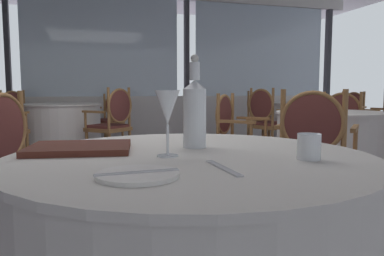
{
  "coord_description": "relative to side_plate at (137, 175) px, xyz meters",
  "views": [
    {
      "loc": [
        -0.34,
        -2.9,
        0.96
      ],
      "look_at": [
        -0.02,
        -1.8,
        0.85
      ],
      "focal_mm": 35.05,
      "sensor_mm": 36.0,
      "label": 1
    }
  ],
  "objects": [
    {
      "name": "water_tumbler",
      "position": [
        0.5,
        0.08,
        0.03
      ],
      "size": [
        0.07,
        0.07,
        0.07
      ],
      "primitive_type": "cylinder",
      "color": "white",
      "rests_on": "foreground_table"
    },
    {
      "name": "dining_chair_2_2",
      "position": [
        0.27,
        5.64,
        -0.25
      ],
      "size": [
        0.66,
        0.66,
        0.9
      ],
      "rotation": [
        0.0,
        0.0,
        10.19
      ],
      "color": "olive",
      "rests_on": "ground_plane"
    },
    {
      "name": "side_plate",
      "position": [
        0.0,
        0.0,
        0.0
      ],
      "size": [
        0.19,
        0.19,
        0.01
      ],
      "primitive_type": "cylinder",
      "color": "white",
      "rests_on": "foreground_table"
    },
    {
      "name": "dining_chair_2_1",
      "position": [
        0.24,
        4.21,
        -0.19
      ],
      "size": [
        0.66,
        0.66,
        1.0
      ],
      "rotation": [
        0.0,
        0.0,
        8.62
      ],
      "color": "olive",
      "rests_on": "ground_plane"
    },
    {
      "name": "ground_plane",
      "position": [
        0.23,
        2.06,
        -0.77
      ],
      "size": [
        14.81,
        14.81,
        0.0
      ],
      "primitive_type": "plane",
      "color": "#47384C"
    },
    {
      "name": "background_table_0",
      "position": [
        2.06,
        2.11,
        -0.39
      ],
      "size": [
        1.0,
        1.0,
        0.77
      ],
      "color": "silver",
      "rests_on": "ground_plane"
    },
    {
      "name": "background_table_2",
      "position": [
        -0.46,
        4.94,
        -0.39
      ],
      "size": [
        1.16,
        1.16,
        0.77
      ],
      "color": "silver",
      "rests_on": "ground_plane"
    },
    {
      "name": "background_table_3",
      "position": [
        3.37,
        4.35,
        -0.39
      ],
      "size": [
        1.34,
        1.34,
        0.77
      ],
      "color": "silver",
      "rests_on": "ground_plane"
    },
    {
      "name": "dining_chair_0_3",
      "position": [
        1.38,
        2.74,
        -0.23
      ],
      "size": [
        0.66,
        0.66,
        0.93
      ],
      "rotation": [
        0.0,
        0.0,
        11.82
      ],
      "color": "olive",
      "rests_on": "ground_plane"
    },
    {
      "name": "dining_chair_3_2",
      "position": [
        4.39,
        4.77,
        -0.22
      ],
      "size": [
        0.6,
        0.63,
        0.94
      ],
      "rotation": [
        0.0,
        0.0,
        9.81
      ],
      "color": "olive",
      "rests_on": "ground_plane"
    },
    {
      "name": "dining_chair_3_0",
      "position": [
        2.35,
        3.94,
        -0.19
      ],
      "size": [
        0.6,
        0.63,
        1.0
      ],
      "rotation": [
        0.0,
        0.0,
        6.67
      ],
      "color": "olive",
      "rests_on": "ground_plane"
    },
    {
      "name": "dining_chair_2_3",
      "position": [
        -1.15,
        5.67,
        -0.2
      ],
      "size": [
        0.66,
        0.66,
        0.97
      ],
      "rotation": [
        0.0,
        0.0,
        11.76
      ],
      "color": "olive",
      "rests_on": "ground_plane"
    },
    {
      "name": "menu_book",
      "position": [
        -0.13,
        0.42,
        0.01
      ],
      "size": [
        0.35,
        0.29,
        0.02
      ],
      "primitive_type": "cube",
      "rotation": [
        0.0,
        0.0,
        -0.14
      ],
      "color": "#512319",
      "rests_on": "foreground_table"
    },
    {
      "name": "dining_chair_0_2",
      "position": [
        2.69,
        2.79,
        -0.21
      ],
      "size": [
        0.66,
        0.66,
        0.95
      ],
      "rotation": [
        0.0,
        0.0,
        10.25
      ],
      "color": "olive",
      "rests_on": "ground_plane"
    },
    {
      "name": "dining_chair_0_0",
      "position": [
        1.43,
        1.43,
        -0.2
      ],
      "size": [
        0.66,
        0.66,
        0.97
      ],
      "rotation": [
        0.0,
        0.0,
        7.11
      ],
      "color": "olive",
      "rests_on": "ground_plane"
    },
    {
      "name": "butter_knife",
      "position": [
        0.0,
        0.0,
        0.01
      ],
      "size": [
        0.19,
        0.03,
        0.0
      ],
      "primitive_type": "cube",
      "rotation": [
        0.0,
        0.0,
        0.06
      ],
      "color": "silver",
      "rests_on": "foreground_table"
    },
    {
      "name": "dining_chair_3_1",
      "position": [
        3.78,
        3.33,
        -0.19
      ],
      "size": [
        0.63,
        0.6,
        0.98
      ],
      "rotation": [
        0.0,
        0.0,
        8.24
      ],
      "color": "olive",
      "rests_on": "ground_plane"
    },
    {
      "name": "dining_chair_3_3",
      "position": [
        2.96,
        5.37,
        -0.22
      ],
      "size": [
        0.63,
        0.6,
        0.95
      ],
      "rotation": [
        0.0,
        0.0,
        11.38
      ],
      "color": "olive",
      "rests_on": "ground_plane"
    },
    {
      "name": "dinner_fork",
      "position": [
        0.22,
        0.03,
        -0.0
      ],
      "size": [
        0.03,
        0.2,
        0.0
      ],
      "primitive_type": "cube",
      "rotation": [
        0.0,
        0.0,
        1.62
      ],
      "color": "silver",
      "rests_on": "foreground_table"
    },
    {
      "name": "wine_glass",
      "position": [
        0.12,
        0.24,
        0.14
      ],
      "size": [
        0.07,
        0.07,
        0.2
      ],
      "color": "white",
      "rests_on": "foreground_table"
    },
    {
      "name": "water_bottle",
      "position": [
        0.25,
        0.39,
        0.12
      ],
      "size": [
        0.08,
        0.08,
        0.32
      ],
      "color": "white",
      "rests_on": "foreground_table"
    },
    {
      "name": "window_wall_far",
      "position": [
        0.23,
        6.34,
        0.4
      ],
      "size": [
        10.2,
        0.14,
        2.95
      ],
      "color": "silver",
      "rests_on": "ground_plane"
    }
  ]
}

